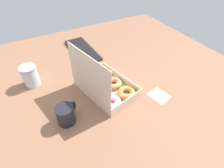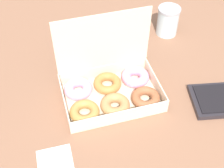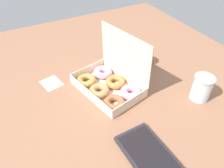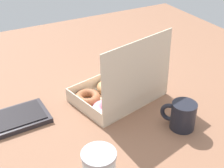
% 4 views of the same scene
% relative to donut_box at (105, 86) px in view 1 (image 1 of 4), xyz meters
% --- Properties ---
extents(ground_plane, '(1.80, 1.80, 0.02)m').
position_rel_donut_box_xyz_m(ground_plane, '(-0.02, -0.04, -0.05)').
color(ground_plane, '#8A5D44').
extents(donut_box, '(0.38, 0.30, 0.28)m').
position_rel_donut_box_xyz_m(donut_box, '(0.00, 0.00, 0.00)').
color(donut_box, beige).
rests_on(donut_box, ground_plane).
extents(keyboard, '(0.39, 0.16, 0.02)m').
position_rel_donut_box_xyz_m(keyboard, '(0.47, -0.05, -0.02)').
color(keyboard, '#252126').
rests_on(keyboard, ground_plane).
extents(coffee_mug, '(0.10, 0.11, 0.10)m').
position_rel_donut_box_xyz_m(coffee_mug, '(-0.10, 0.25, 0.02)').
color(coffee_mug, '#1F212A').
rests_on(coffee_mug, ground_plane).
extents(glass_jar, '(0.09, 0.09, 0.12)m').
position_rel_donut_box_xyz_m(glass_jar, '(0.26, 0.35, 0.03)').
color(glass_jar, silver).
rests_on(glass_jar, ground_plane).
extents(paper_napkin, '(0.12, 0.11, 0.00)m').
position_rel_donut_box_xyz_m(paper_napkin, '(-0.18, -0.25, -0.03)').
color(paper_napkin, white).
rests_on(paper_napkin, ground_plane).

